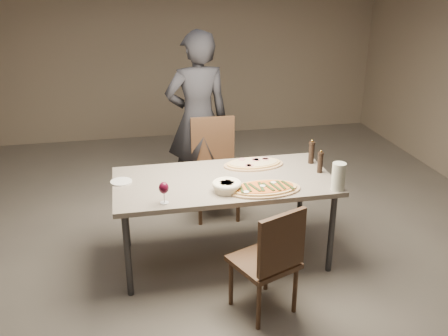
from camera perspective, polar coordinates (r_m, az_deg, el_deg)
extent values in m
plane|color=#625C54|center=(4.46, 0.00, -10.17)|extent=(7.00, 7.00, 0.00)
plane|color=gray|center=(7.29, -5.78, 14.33)|extent=(6.00, 0.00, 6.00)
cube|color=gray|center=(4.11, 0.00, -1.55)|extent=(1.80, 0.90, 0.04)
cylinder|color=#333335|center=(3.89, -10.95, -9.75)|extent=(0.05, 0.05, 0.71)
cylinder|color=#333335|center=(4.20, 12.17, -7.29)|extent=(0.05, 0.05, 0.71)
cylinder|color=#333335|center=(4.53, -11.21, -4.86)|extent=(0.05, 0.05, 0.71)
cylinder|color=#333335|center=(4.80, 8.73, -3.08)|extent=(0.05, 0.05, 0.71)
ellipsoid|color=white|center=(3.90, 4.43, -2.01)|extent=(0.05, 0.05, 0.01)
ellipsoid|color=white|center=(3.79, 2.56, -2.70)|extent=(0.05, 0.05, 0.01)
ellipsoid|color=white|center=(3.97, 5.66, -1.60)|extent=(0.05, 0.05, 0.01)
cube|color=#263617|center=(3.86, 1.96, -2.31)|extent=(0.03, 0.17, 0.01)
cube|color=#263617|center=(3.87, 2.71, -2.22)|extent=(0.03, 0.17, 0.01)
cube|color=#263617|center=(3.87, 3.53, -2.23)|extent=(0.07, 0.17, 0.01)
cube|color=#263617|center=(3.89, 4.27, -2.14)|extent=(0.03, 0.17, 0.01)
cube|color=#263617|center=(3.89, 5.08, -2.14)|extent=(0.07, 0.17, 0.01)
cube|color=#263617|center=(3.90, 5.84, -2.10)|extent=(0.06, 0.17, 0.01)
cube|color=#263617|center=(3.93, 6.51, -1.93)|extent=(0.04, 0.17, 0.01)
cube|color=#263617|center=(3.94, 7.29, -1.91)|extent=(0.06, 0.17, 0.01)
cylinder|color=#D08585|center=(4.44, 4.77, 1.01)|extent=(0.06, 0.06, 0.00)
cylinder|color=#D08585|center=(4.30, 2.99, 0.32)|extent=(0.06, 0.06, 0.00)
cylinder|color=#D08585|center=(4.42, 3.61, 0.91)|extent=(0.06, 0.06, 0.00)
cylinder|color=#D08585|center=(4.46, 4.75, 1.10)|extent=(0.06, 0.06, 0.00)
cylinder|color=#D08585|center=(4.43, 3.82, 0.97)|extent=(0.06, 0.06, 0.00)
cylinder|color=#D08585|center=(4.43, 2.07, 1.00)|extent=(0.06, 0.06, 0.00)
cylinder|color=#D08585|center=(4.30, 2.75, 0.31)|extent=(0.06, 0.06, 0.00)
cylinder|color=#D08585|center=(4.44, 3.55, 1.04)|extent=(0.06, 0.06, 0.00)
cylinder|color=#F6EBC8|center=(3.87, 0.32, -2.18)|extent=(0.19, 0.19, 0.08)
torus|color=#F6EBC8|center=(3.86, 0.32, -1.81)|extent=(0.23, 0.23, 0.03)
cube|color=#A07A41|center=(3.87, 0.72, -1.92)|extent=(0.07, 0.07, 0.04)
cube|color=#A07A41|center=(3.89, 0.37, -1.80)|extent=(0.07, 0.08, 0.04)
cube|color=#A07A41|center=(3.87, -0.04, -1.89)|extent=(0.07, 0.08, 0.04)
cube|color=#A07A41|center=(3.85, 0.05, -2.08)|extent=(0.07, 0.06, 0.04)
cube|color=#A07A41|center=(3.84, 0.53, -2.10)|extent=(0.05, 0.06, 0.04)
cylinder|color=white|center=(3.89, 2.51, -2.56)|extent=(0.11, 0.11, 0.01)
cylinder|color=gold|center=(3.89, 2.51, -2.52)|extent=(0.08, 0.08, 0.00)
cylinder|color=black|center=(4.47, 9.95, 1.62)|extent=(0.05, 0.05, 0.18)
cylinder|color=black|center=(4.44, 10.04, 2.82)|extent=(0.06, 0.06, 0.02)
sphere|color=gold|center=(4.43, 10.06, 3.08)|extent=(0.02, 0.02, 0.02)
cylinder|color=black|center=(4.29, 10.93, 0.51)|extent=(0.05, 0.05, 0.16)
cylinder|color=black|center=(4.25, 11.02, 1.65)|extent=(0.05, 0.05, 0.02)
sphere|color=gold|center=(4.25, 11.04, 1.89)|extent=(0.02, 0.02, 0.02)
cylinder|color=silver|center=(3.97, 12.95, -0.96)|extent=(0.11, 0.11, 0.22)
cylinder|color=silver|center=(3.73, -6.82, -3.95)|extent=(0.06, 0.06, 0.01)
cylinder|color=silver|center=(3.71, -6.85, -3.36)|extent=(0.01, 0.01, 0.08)
ellipsoid|color=#4E0B20|center=(3.68, -6.90, -2.27)|extent=(0.08, 0.08, 0.09)
cylinder|color=white|center=(4.13, -11.67, -1.54)|extent=(0.17, 0.17, 0.01)
cube|color=#412A1B|center=(3.67, 4.53, -10.65)|extent=(0.54, 0.54, 0.04)
cylinder|color=#412A1B|center=(3.60, 3.99, -15.49)|extent=(0.03, 0.03, 0.38)
cylinder|color=#412A1B|center=(3.77, 8.11, -13.62)|extent=(0.03, 0.03, 0.38)
cylinder|color=#412A1B|center=(3.81, 0.80, -12.97)|extent=(0.03, 0.03, 0.38)
cylinder|color=#412A1B|center=(3.98, 4.84, -11.36)|extent=(0.03, 0.03, 0.38)
cube|color=#412A1B|center=(3.42, 6.63, -8.48)|extent=(0.38, 0.18, 0.43)
cube|color=#412A1B|center=(4.98, -0.91, -0.65)|extent=(0.48, 0.48, 0.04)
cylinder|color=#412A1B|center=(5.27, 0.82, -2.10)|extent=(0.04, 0.04, 0.43)
cylinder|color=#412A1B|center=(5.22, -3.27, -2.39)|extent=(0.04, 0.04, 0.43)
cylinder|color=#412A1B|center=(4.94, 1.63, -3.88)|extent=(0.04, 0.04, 0.43)
cylinder|color=#412A1B|center=(4.88, -2.75, -4.21)|extent=(0.04, 0.04, 0.43)
cube|color=#412A1B|center=(5.07, -1.30, 3.22)|extent=(0.44, 0.06, 0.48)
imported|color=black|center=(5.16, -3.03, 5.53)|extent=(0.71, 0.51, 1.82)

